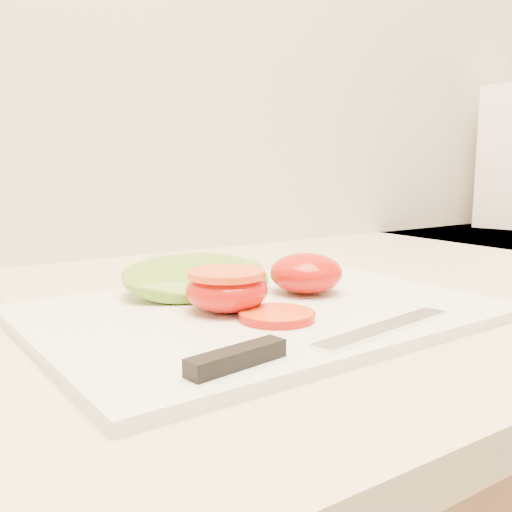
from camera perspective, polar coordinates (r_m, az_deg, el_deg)
cutting_board at (r=0.52m, az=0.62°, el=-5.56°), size 0.41×0.30×0.01m
tomato_half_dome at (r=0.57m, az=5.03°, el=-1.71°), size 0.07×0.07×0.04m
tomato_half_cut at (r=0.50m, az=-2.95°, el=-3.28°), size 0.07×0.07×0.04m
tomato_slice_0 at (r=0.48m, az=2.09°, el=-5.98°), size 0.06×0.06×0.01m
lettuce_leaf_0 at (r=0.58m, az=-5.67°, el=-2.10°), size 0.17×0.11×0.03m
knife at (r=0.40m, az=4.62°, el=-8.81°), size 0.26×0.04×0.01m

